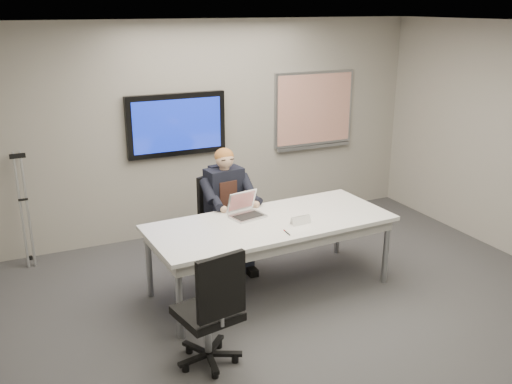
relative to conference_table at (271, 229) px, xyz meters
name	(u,v)px	position (x,y,z in m)	size (l,w,h in m)	color
floor	(327,332)	(0.11, -1.00, -0.71)	(6.00, 6.00, 0.02)	#39393C
ceiling	(341,26)	(0.11, -1.00, 2.09)	(6.00, 6.00, 0.02)	silver
wall_back	(212,128)	(0.11, 2.00, 0.69)	(6.00, 0.02, 2.80)	#9D988E
conference_table	(271,229)	(0.00, 0.00, 0.00)	(2.64, 1.20, 0.80)	white
tv_display	(177,125)	(-0.39, 1.94, 0.79)	(1.30, 0.09, 0.80)	black
whiteboard	(314,110)	(1.66, 1.97, 0.82)	(1.25, 0.08, 1.10)	#95989D
office_chair_far	(221,233)	(-0.17, 1.00, -0.39)	(0.65, 0.65, 1.03)	black
office_chair_near	(211,330)	(-1.07, -1.02, -0.36)	(0.61, 0.61, 1.10)	black
seated_person	(230,221)	(-0.15, 0.75, -0.14)	(0.46, 0.79, 1.40)	#1E2232
crutch	(24,208)	(-2.32, 1.80, 0.01)	(0.19, 0.31, 1.42)	#B2B6BB
laptop	(245,210)	(-0.17, 0.27, 0.15)	(0.40, 0.40, 0.25)	silver
name_tent	(301,220)	(0.24, -0.20, 0.14)	(0.22, 0.06, 0.09)	white
pen	(287,232)	(0.00, -0.37, 0.10)	(0.01, 0.01, 0.15)	black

